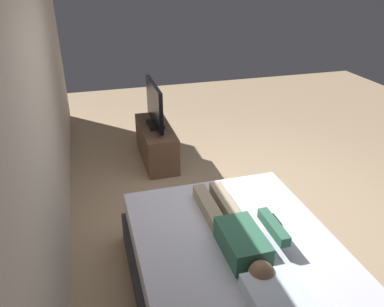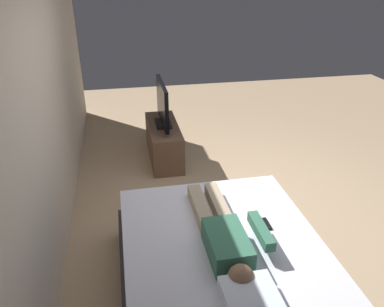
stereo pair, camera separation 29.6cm
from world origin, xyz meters
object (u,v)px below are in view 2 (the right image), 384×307
at_px(remote, 266,224).
at_px(bed, 223,272).
at_px(person, 224,234).
at_px(tv_stand, 164,142).
at_px(tv, 162,105).

bearing_deg(remote, bed, 113.95).
height_order(bed, person, person).
distance_m(remote, tv_stand, 2.47).
relative_size(person, remote, 8.40).
distance_m(bed, tv_stand, 2.57).
bearing_deg(tv_stand, tv, 0.00).
bearing_deg(tv, tv_stand, 0.00).
bearing_deg(person, remote, -69.53).
bearing_deg(remote, tv, 12.94).
relative_size(bed, tv_stand, 1.78).
distance_m(person, tv, 2.55).
height_order(remote, tv, tv).
xyz_separation_m(bed, remote, (0.18, -0.41, 0.29)).
bearing_deg(tv_stand, bed, -176.80).
relative_size(remote, tv_stand, 0.14).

